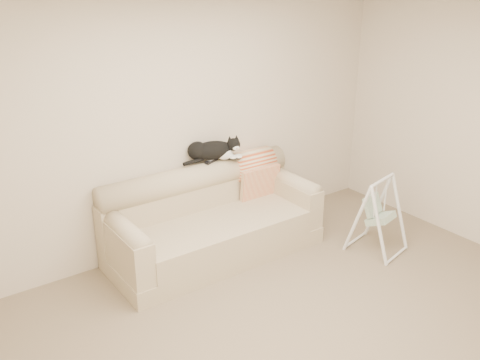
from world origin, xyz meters
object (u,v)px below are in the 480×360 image
at_px(sofa, 211,222).
at_px(baby_swing, 378,215).
at_px(tuxedo_cat, 212,150).
at_px(remote_b, 233,158).
at_px(remote_a, 212,161).

relative_size(sofa, baby_swing, 2.71).
bearing_deg(baby_swing, tuxedo_cat, 135.60).
bearing_deg(baby_swing, remote_b, 131.76).
bearing_deg(remote_a, sofa, -126.11).
bearing_deg(tuxedo_cat, remote_a, -146.23).
distance_m(sofa, tuxedo_cat, 0.74).
distance_m(remote_a, remote_b, 0.24).
xyz_separation_m(tuxedo_cat, baby_swing, (1.25, -1.22, -0.61)).
bearing_deg(remote_b, tuxedo_cat, 163.41).
bearing_deg(remote_b, sofa, -154.71).
bearing_deg(sofa, tuxedo_cat, 52.35).
height_order(sofa, remote_b, remote_b).
relative_size(remote_a, tuxedo_cat, 0.29).
relative_size(tuxedo_cat, baby_swing, 0.80).
bearing_deg(sofa, remote_a, 53.89).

